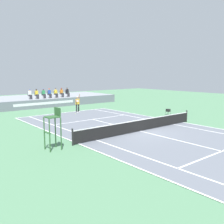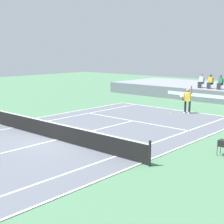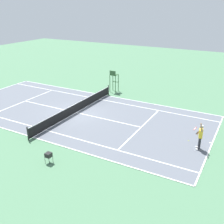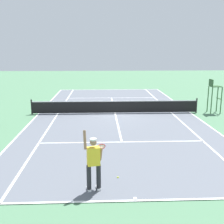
% 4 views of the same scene
% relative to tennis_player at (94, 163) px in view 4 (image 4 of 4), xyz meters
% --- Properties ---
extents(ground_plane, '(80.00, 80.00, 0.00)m').
position_rel_tennis_player_xyz_m(ground_plane, '(-1.28, -11.19, -0.99)').
color(ground_plane, '#4C7A56').
extents(court, '(11.08, 23.88, 0.03)m').
position_rel_tennis_player_xyz_m(court, '(-1.28, -11.19, -0.98)').
color(court, slate).
rests_on(court, ground).
extents(net, '(11.98, 0.10, 1.07)m').
position_rel_tennis_player_xyz_m(net, '(-1.28, -11.19, -0.47)').
color(net, black).
rests_on(net, ground).
extents(tennis_player, '(0.74, 0.74, 2.08)m').
position_rel_tennis_player_xyz_m(tennis_player, '(0.00, 0.00, 0.00)').
color(tennis_player, '#232328').
rests_on(tennis_player, ground).
extents(tennis_ball, '(0.07, 0.07, 0.07)m').
position_rel_tennis_player_xyz_m(tennis_ball, '(-0.84, -0.87, -0.96)').
color(tennis_ball, '#D1E533').
rests_on(tennis_ball, ground).
extents(umpire_chair, '(0.77, 0.77, 2.44)m').
position_rel_tennis_player_xyz_m(umpire_chair, '(-8.45, -11.19, 0.56)').
color(umpire_chair, '#2D562D').
rests_on(umpire_chair, ground).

